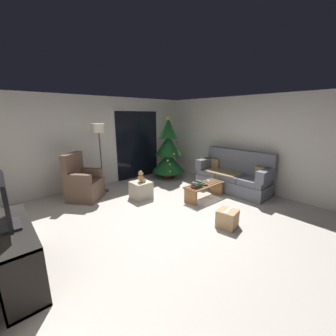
{
  "coord_description": "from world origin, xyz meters",
  "views": [
    {
      "loc": [
        -2.55,
        -2.7,
        2.0
      ],
      "look_at": [
        0.4,
        0.7,
        0.85
      ],
      "focal_mm": 22.35,
      "sensor_mm": 36.0,
      "label": 1
    }
  ],
  "objects_px": {
    "cell_phone": "(197,181)",
    "armchair": "(83,183)",
    "coffee_table": "(204,189)",
    "cardboard_box_taped_mid_floor": "(227,218)",
    "remote_graphite": "(202,183)",
    "teddy_bear_honey": "(141,177)",
    "television": "(6,202)",
    "christmas_tree": "(168,151)",
    "remote_black": "(204,185)",
    "book_stack": "(197,184)",
    "couch": "(234,176)",
    "media_shelf": "(14,258)",
    "remote_silver": "(208,181)",
    "floor_lamp": "(99,135)",
    "ottoman": "(141,190)"
  },
  "relations": [
    {
      "from": "cell_phone",
      "to": "armchair",
      "type": "xyz_separation_m",
      "value": [
        -1.94,
        1.9,
        -0.1
      ]
    },
    {
      "from": "coffee_table",
      "to": "cardboard_box_taped_mid_floor",
      "type": "relative_size",
      "value": 2.8
    },
    {
      "from": "remote_graphite",
      "to": "teddy_bear_honey",
      "type": "relative_size",
      "value": 0.55
    },
    {
      "from": "television",
      "to": "christmas_tree",
      "type": "bearing_deg",
      "value": 25.68
    },
    {
      "from": "remote_black",
      "to": "cell_phone",
      "type": "xyz_separation_m",
      "value": [
        -0.22,
        0.06,
        0.13
      ]
    },
    {
      "from": "remote_black",
      "to": "remote_graphite",
      "type": "bearing_deg",
      "value": -160.52
    },
    {
      "from": "remote_black",
      "to": "cardboard_box_taped_mid_floor",
      "type": "height_order",
      "value": "remote_black"
    },
    {
      "from": "book_stack",
      "to": "remote_graphite",
      "type": "bearing_deg",
      "value": 17.06
    },
    {
      "from": "cell_phone",
      "to": "coffee_table",
      "type": "bearing_deg",
      "value": 3.55
    },
    {
      "from": "remote_graphite",
      "to": "armchair",
      "type": "bearing_deg",
      "value": -37.1
    },
    {
      "from": "remote_graphite",
      "to": "couch",
      "type": "bearing_deg",
      "value": 169.74
    },
    {
      "from": "media_shelf",
      "to": "television",
      "type": "height_order",
      "value": "television"
    },
    {
      "from": "remote_graphite",
      "to": "christmas_tree",
      "type": "relative_size",
      "value": 0.08
    },
    {
      "from": "coffee_table",
      "to": "remote_silver",
      "type": "height_order",
      "value": "remote_silver"
    },
    {
      "from": "remote_black",
      "to": "television",
      "type": "height_order",
      "value": "television"
    },
    {
      "from": "couch",
      "to": "remote_silver",
      "type": "relative_size",
      "value": 12.62
    },
    {
      "from": "television",
      "to": "remote_black",
      "type": "bearing_deg",
      "value": 1.34
    },
    {
      "from": "armchair",
      "to": "media_shelf",
      "type": "distance_m",
      "value": 2.61
    },
    {
      "from": "cell_phone",
      "to": "christmas_tree",
      "type": "xyz_separation_m",
      "value": [
        0.77,
        1.89,
        0.37
      ]
    },
    {
      "from": "remote_graphite",
      "to": "cardboard_box_taped_mid_floor",
      "type": "xyz_separation_m",
      "value": [
        -0.73,
        -1.22,
        -0.22
      ]
    },
    {
      "from": "christmas_tree",
      "to": "floor_lamp",
      "type": "bearing_deg",
      "value": 174.26
    },
    {
      "from": "armchair",
      "to": "cardboard_box_taped_mid_floor",
      "type": "bearing_deg",
      "value": -63.17
    },
    {
      "from": "book_stack",
      "to": "teddy_bear_honey",
      "type": "distance_m",
      "value": 1.35
    },
    {
      "from": "television",
      "to": "teddy_bear_honey",
      "type": "relative_size",
      "value": 2.95
    },
    {
      "from": "book_stack",
      "to": "ottoman",
      "type": "relative_size",
      "value": 0.66
    },
    {
      "from": "remote_graphite",
      "to": "armchair",
      "type": "xyz_separation_m",
      "value": [
        -2.26,
        1.81,
        0.02
      ]
    },
    {
      "from": "christmas_tree",
      "to": "cardboard_box_taped_mid_floor",
      "type": "relative_size",
      "value": 5.02
    },
    {
      "from": "floor_lamp",
      "to": "remote_graphite",
      "type": "bearing_deg",
      "value": -50.21
    },
    {
      "from": "remote_graphite",
      "to": "christmas_tree",
      "type": "bearing_deg",
      "value": -102.65
    },
    {
      "from": "armchair",
      "to": "ottoman",
      "type": "height_order",
      "value": "armchair"
    },
    {
      "from": "remote_graphite",
      "to": "remote_silver",
      "type": "bearing_deg",
      "value": -177.57
    },
    {
      "from": "christmas_tree",
      "to": "cardboard_box_taped_mid_floor",
      "type": "distance_m",
      "value": 3.32
    },
    {
      "from": "cell_phone",
      "to": "cardboard_box_taped_mid_floor",
      "type": "distance_m",
      "value": 1.25
    },
    {
      "from": "remote_graphite",
      "to": "remote_silver",
      "type": "relative_size",
      "value": 1.0
    },
    {
      "from": "christmas_tree",
      "to": "book_stack",
      "type": "bearing_deg",
      "value": -112.05
    },
    {
      "from": "christmas_tree",
      "to": "floor_lamp",
      "type": "distance_m",
      "value": 2.23
    },
    {
      "from": "remote_silver",
      "to": "armchair",
      "type": "bearing_deg",
      "value": 175.48
    },
    {
      "from": "coffee_table",
      "to": "book_stack",
      "type": "height_order",
      "value": "book_stack"
    },
    {
      "from": "coffee_table",
      "to": "remote_graphite",
      "type": "height_order",
      "value": "remote_graphite"
    },
    {
      "from": "couch",
      "to": "armchair",
      "type": "relative_size",
      "value": 1.74
    },
    {
      "from": "coffee_table",
      "to": "armchair",
      "type": "height_order",
      "value": "armchair"
    },
    {
      "from": "armchair",
      "to": "book_stack",
      "type": "bearing_deg",
      "value": -44.33
    },
    {
      "from": "ottoman",
      "to": "teddy_bear_honey",
      "type": "bearing_deg",
      "value": -42.27
    },
    {
      "from": "media_shelf",
      "to": "television",
      "type": "bearing_deg",
      "value": 58.72
    },
    {
      "from": "remote_graphite",
      "to": "media_shelf",
      "type": "xyz_separation_m",
      "value": [
        -3.81,
        -0.29,
        -0.03
      ]
    },
    {
      "from": "remote_graphite",
      "to": "cell_phone",
      "type": "xyz_separation_m",
      "value": [
        -0.32,
        -0.09,
        0.13
      ]
    },
    {
      "from": "cell_phone",
      "to": "christmas_tree",
      "type": "distance_m",
      "value": 2.08
    },
    {
      "from": "remote_black",
      "to": "teddy_bear_honey",
      "type": "xyz_separation_m",
      "value": [
        -1.05,
        1.11,
        0.16
      ]
    },
    {
      "from": "television",
      "to": "remote_silver",
      "type": "bearing_deg",
      "value": 3.45
    },
    {
      "from": "remote_silver",
      "to": "ottoman",
      "type": "distance_m",
      "value": 1.7
    }
  ]
}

